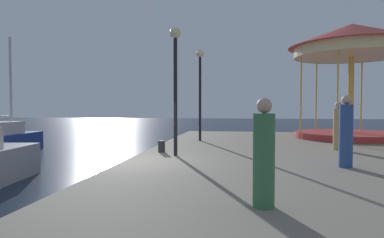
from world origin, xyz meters
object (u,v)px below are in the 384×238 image
object	(u,v)px
carousel	(352,52)
lamp_post_far_end	(200,78)
sailboat_blue	(0,142)
person_by_the_water	(338,127)
person_mid_promenade	(264,156)
person_far_corner	(346,133)
bollard_south	(162,146)
lamp_post_mid_promenade	(175,68)

from	to	relation	value
carousel	lamp_post_far_end	size ratio (longest dim) A/B	1.44
sailboat_blue	person_by_the_water	world-z (taller)	sailboat_blue
person_mid_promenade	person_far_corner	bearing A→B (deg)	58.31
lamp_post_far_end	bollard_south	bearing A→B (deg)	-101.72
lamp_post_far_end	person_far_corner	bearing A→B (deg)	-53.78
lamp_post_far_end	person_by_the_water	xyz separation A→B (m)	(5.38, -2.59, -2.08)
lamp_post_mid_promenade	person_far_corner	size ratio (longest dim) A/B	2.19
bollard_south	person_mid_promenade	size ratio (longest dim) A/B	0.23
lamp_post_mid_promenade	lamp_post_far_end	world-z (taller)	lamp_post_far_end
carousel	bollard_south	world-z (taller)	carousel
lamp_post_mid_promenade	person_far_corner	world-z (taller)	lamp_post_mid_promenade
carousel	bollard_south	distance (m)	11.09
sailboat_blue	lamp_post_far_end	bearing A→B (deg)	2.50
carousel	person_by_the_water	world-z (taller)	carousel
person_mid_promenade	person_by_the_water	bearing A→B (deg)	67.00
person_mid_promenade	person_far_corner	distance (m)	4.46
lamp_post_far_end	sailboat_blue	bearing A→B (deg)	-177.50
sailboat_blue	person_mid_promenade	world-z (taller)	sailboat_blue
carousel	person_mid_promenade	world-z (taller)	carousel
lamp_post_mid_promenade	person_far_corner	bearing A→B (deg)	-16.16
bollard_south	person_mid_promenade	bearing A→B (deg)	-62.66
bollard_south	person_far_corner	bearing A→B (deg)	-21.66
sailboat_blue	person_mid_promenade	xyz separation A→B (m)	(12.18, -9.60, 0.95)
sailboat_blue	lamp_post_far_end	size ratio (longest dim) A/B	1.42
carousel	person_by_the_water	xyz separation A→B (m)	(-1.92, -4.81, -3.46)
person_by_the_water	person_mid_promenade	bearing A→B (deg)	-113.00
person_mid_promenade	person_far_corner	xyz separation A→B (m)	(2.34, 3.79, 0.08)
lamp_post_mid_promenade	lamp_post_far_end	xyz separation A→B (m)	(0.20, 4.86, 0.07)
lamp_post_mid_promenade	person_mid_promenade	bearing A→B (deg)	-64.88
lamp_post_mid_promenade	lamp_post_far_end	size ratio (longest dim) A/B	0.97
lamp_post_far_end	person_by_the_water	distance (m)	6.33
person_by_the_water	lamp_post_far_end	bearing A→B (deg)	154.31
bollard_south	person_by_the_water	size ratio (longest dim) A/B	0.23
sailboat_blue	bollard_south	size ratio (longest dim) A/B	14.99
person_far_corner	person_mid_promenade	bearing A→B (deg)	-121.69
sailboat_blue	carousel	xyz separation A→B (m)	(17.26, 2.66, 4.43)
sailboat_blue	carousel	distance (m)	18.01
person_mid_promenade	person_far_corner	world-z (taller)	person_far_corner
person_mid_promenade	lamp_post_mid_promenade	bearing A→B (deg)	115.12
person_far_corner	person_by_the_water	world-z (taller)	person_far_corner
lamp_post_far_end	person_far_corner	world-z (taller)	lamp_post_far_end
sailboat_blue	carousel	world-z (taller)	carousel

